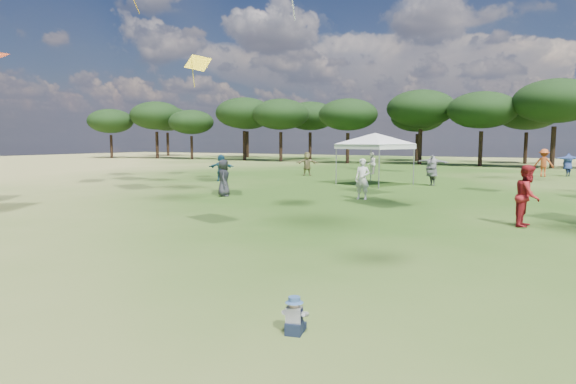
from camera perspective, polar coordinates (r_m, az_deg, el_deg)
name	(u,v)px	position (r m, az deg, el deg)	size (l,w,h in m)	color
tree_line	(544,107)	(50.34, 28.10, 8.89)	(108.78, 17.63, 7.77)	black
tent_left	(375,135)	(26.26, 10.31, 6.64)	(5.87, 5.87, 3.09)	gray
toddler	(295,317)	(6.18, 0.80, -14.58)	(0.35, 0.38, 0.48)	#151D30
festival_crowd	(495,171)	(26.54, 23.30, 2.29)	(30.92, 23.48, 1.90)	navy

